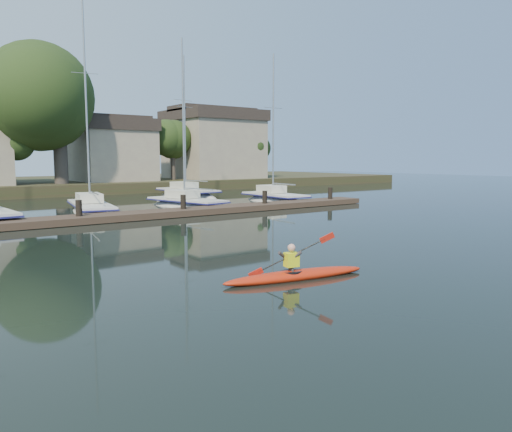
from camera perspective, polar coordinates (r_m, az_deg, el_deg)
ground at (r=16.31m, az=6.08°, el=-5.18°), size 160.00×160.00×0.00m
kayak at (r=13.89m, az=4.49°, el=-6.54°), size 4.40×1.41×1.40m
dock at (r=28.07m, az=-13.69°, el=0.07°), size 34.00×2.00×1.80m
sailboat_2 at (r=32.10m, az=-18.33°, el=0.04°), size 3.53×8.90×14.37m
sailboat_3 at (r=34.12m, az=-7.93°, el=0.68°), size 3.42×7.93×12.40m
sailboat_4 at (r=38.06m, az=2.13°, el=1.34°), size 2.46×7.34×12.35m
sailboat_7 at (r=43.93m, az=-7.84°, el=2.00°), size 3.10×8.46×13.34m
shore at (r=53.46m, az=-23.33°, el=6.02°), size 90.00×25.25×12.75m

